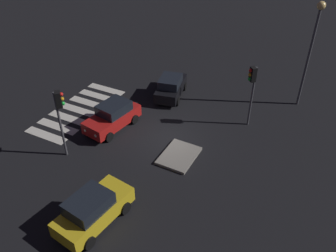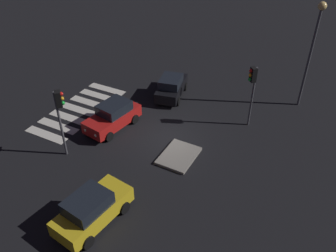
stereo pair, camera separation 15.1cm
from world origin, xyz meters
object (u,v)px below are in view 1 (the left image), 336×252
at_px(traffic_island, 179,156).
at_px(car_black, 171,87).
at_px(car_yellow, 93,210).
at_px(street_lamp, 313,38).
at_px(traffic_light_west, 252,82).
at_px(traffic_light_east, 60,108).
at_px(car_red, 113,116).

bearing_deg(traffic_island, car_black, -149.16).
xyz_separation_m(car_yellow, street_lamp, (-16.00, 6.83, 4.32)).
distance_m(traffic_island, car_black, 7.34).
bearing_deg(traffic_island, street_lamp, 151.30).
distance_m(traffic_island, traffic_light_west, 6.66).
height_order(traffic_island, traffic_light_east, traffic_light_east).
bearing_deg(street_lamp, traffic_light_east, -42.52).
height_order(car_red, street_lamp, street_lamp).
bearing_deg(car_yellow, traffic_island, -6.03).
bearing_deg(car_red, car_black, 172.81).
bearing_deg(car_yellow, street_lamp, -15.31).
height_order(car_yellow, traffic_light_west, traffic_light_west).
distance_m(traffic_light_west, street_lamp, 5.46).
bearing_deg(traffic_light_east, traffic_island, -16.88).
height_order(car_black, traffic_light_east, traffic_light_east).
height_order(car_black, car_yellow, car_yellow).
relative_size(traffic_island, traffic_light_west, 0.61).
distance_m(car_black, street_lamp, 10.55).
bearing_deg(car_black, traffic_light_west, -111.52).
height_order(car_red, traffic_light_east, traffic_light_east).
xyz_separation_m(car_yellow, traffic_light_east, (-3.53, -4.61, 2.48)).
height_order(car_yellow, traffic_light_east, traffic_light_east).
relative_size(car_black, traffic_light_west, 0.94).
bearing_deg(street_lamp, car_yellow, -23.12).
distance_m(car_red, traffic_light_east, 4.52).
height_order(traffic_light_west, street_lamp, street_lamp).
relative_size(car_black, street_lamp, 0.54).
bearing_deg(traffic_island, car_yellow, -13.84).
height_order(traffic_light_west, traffic_light_east, traffic_light_east).
xyz_separation_m(traffic_island, traffic_light_east, (2.88, -6.18, 3.28)).
xyz_separation_m(traffic_island, car_black, (-6.27, -3.74, 0.74)).
relative_size(traffic_light_west, traffic_light_east, 0.98).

